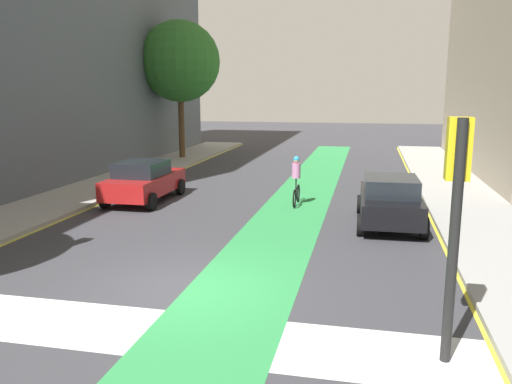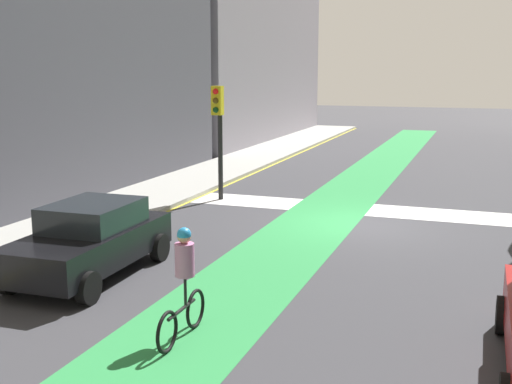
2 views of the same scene
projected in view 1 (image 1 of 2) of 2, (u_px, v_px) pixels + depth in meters
ground_plane at (181, 289)px, 11.13m from camera, size 120.00×120.00×0.00m
bike_lane_paint at (239, 294)px, 10.86m from camera, size 2.40×60.00×0.01m
crosswalk_band at (142, 330)px, 9.21m from camera, size 12.00×1.80×0.01m
curb_stripe_right at (477, 314)px, 9.87m from camera, size 0.16×60.00×0.01m
traffic_signal_near_right at (456, 193)px, 7.78m from camera, size 0.35×0.52×3.83m
car_red_left_far at (144, 181)px, 19.86m from camera, size 2.03×4.20×1.57m
car_black_right_far at (390, 200)px, 16.30m from camera, size 2.10×4.24×1.57m
cyclist_in_lane at (296, 180)px, 19.12m from camera, size 0.32×1.73×1.86m
street_tree_far at (180, 62)px, 31.08m from camera, size 4.86×4.86×8.24m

